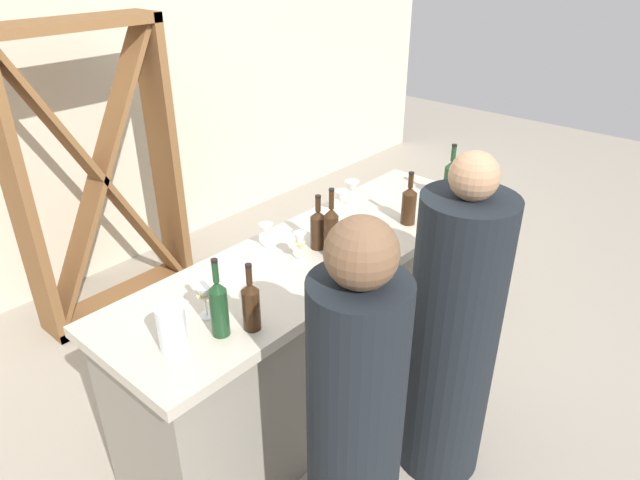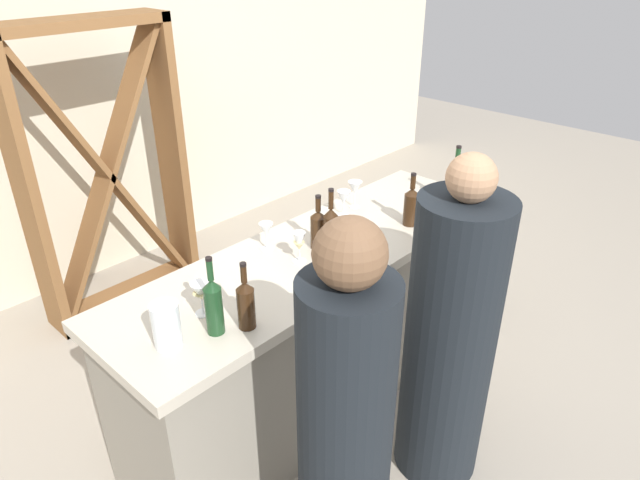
% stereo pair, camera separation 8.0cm
% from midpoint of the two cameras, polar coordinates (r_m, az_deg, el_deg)
% --- Properties ---
extents(ground_plane, '(12.00, 12.00, 0.00)m').
position_cam_midpoint_polar(ground_plane, '(3.32, -0.71, -15.20)').
color(ground_plane, '#9E9384').
extents(back_wall, '(8.00, 0.10, 2.80)m').
position_cam_midpoint_polar(back_wall, '(4.31, -23.87, 14.12)').
color(back_wall, beige).
rests_on(back_wall, ground).
extents(bar_counter, '(2.26, 0.68, 0.94)m').
position_cam_midpoint_polar(bar_counter, '(3.01, -0.77, -8.66)').
color(bar_counter, gray).
rests_on(bar_counter, ground).
extents(wine_rack, '(1.04, 0.28, 1.88)m').
position_cam_midpoint_polar(wine_rack, '(3.86, -21.85, 5.83)').
color(wine_rack, brown).
rests_on(wine_rack, ground).
extents(wine_bottle_leftmost_olive_green, '(0.07, 0.07, 0.33)m').
position_cam_midpoint_polar(wine_bottle_leftmost_olive_green, '(2.17, -11.14, -6.57)').
color(wine_bottle_leftmost_olive_green, '#193D1E').
rests_on(wine_bottle_leftmost_olive_green, bar_counter).
extents(wine_bottle_second_left_amber_brown, '(0.07, 0.07, 0.29)m').
position_cam_midpoint_polar(wine_bottle_second_left_amber_brown, '(2.19, -7.97, -6.45)').
color(wine_bottle_second_left_amber_brown, '#331E0F').
rests_on(wine_bottle_second_left_amber_brown, bar_counter).
extents(wine_bottle_center_amber_brown, '(0.07, 0.07, 0.34)m').
position_cam_midpoint_polar(wine_bottle_center_amber_brown, '(2.65, 0.26, 0.94)').
color(wine_bottle_center_amber_brown, '#331E0F').
rests_on(wine_bottle_center_amber_brown, bar_counter).
extents(wine_bottle_second_right_amber_brown, '(0.08, 0.08, 0.28)m').
position_cam_midpoint_polar(wine_bottle_second_right_amber_brown, '(2.73, -1.03, 1.18)').
color(wine_bottle_second_right_amber_brown, '#331E0F').
rests_on(wine_bottle_second_right_amber_brown, bar_counter).
extents(wine_bottle_rightmost_amber_brown, '(0.08, 0.08, 0.29)m').
position_cam_midpoint_polar(wine_bottle_rightmost_amber_brown, '(2.99, 8.15, 3.56)').
color(wine_bottle_rightmost_amber_brown, '#331E0F').
rests_on(wine_bottle_rightmost_amber_brown, bar_counter).
extents(wine_bottle_far_right_olive_green, '(0.08, 0.08, 0.33)m').
position_cam_midpoint_polar(wine_bottle_far_right_olive_green, '(3.30, 12.27, 5.93)').
color(wine_bottle_far_right_olive_green, '#193D1E').
rests_on(wine_bottle_far_right_olive_green, bar_counter).
extents(wine_glass_near_left, '(0.07, 0.07, 0.14)m').
position_cam_midpoint_polar(wine_glass_near_left, '(3.39, 12.92, 5.99)').
color(wine_glass_near_left, white).
rests_on(wine_glass_near_left, bar_counter).
extents(wine_glass_near_center, '(0.08, 0.08, 0.14)m').
position_cam_midpoint_polar(wine_glass_near_center, '(2.29, -12.44, -5.44)').
color(wine_glass_near_center, white).
rests_on(wine_glass_near_center, bar_counter).
extents(wine_glass_near_right, '(0.07, 0.07, 0.15)m').
position_cam_midpoint_polar(wine_glass_near_right, '(2.61, -2.90, -0.34)').
color(wine_glass_near_right, white).
rests_on(wine_glass_near_right, bar_counter).
extents(wine_glass_far_left, '(0.07, 0.07, 0.14)m').
position_cam_midpoint_polar(wine_glass_far_left, '(3.06, 1.41, 4.22)').
color(wine_glass_far_left, white).
rests_on(wine_glass_far_left, bar_counter).
extents(wine_glass_far_center, '(0.07, 0.07, 0.14)m').
position_cam_midpoint_polar(wine_glass_far_center, '(2.72, -6.26, 0.83)').
color(wine_glass_far_center, white).
rests_on(wine_glass_far_center, bar_counter).
extents(wine_glass_far_right, '(0.08, 0.08, 0.15)m').
position_cam_midpoint_polar(wine_glass_far_right, '(3.16, 2.49, 5.23)').
color(wine_glass_far_right, white).
rests_on(wine_glass_far_right, bar_counter).
extents(water_pitcher, '(0.11, 0.11, 0.18)m').
position_cam_midpoint_polar(water_pitcher, '(2.16, -15.65, -8.53)').
color(water_pitcher, silver).
rests_on(water_pitcher, bar_counter).
extents(person_left_guest, '(0.41, 0.41, 1.58)m').
position_cam_midpoint_polar(person_left_guest, '(2.58, 12.21, -9.60)').
color(person_left_guest, black).
rests_on(person_left_guest, ground).
extents(person_center_guest, '(0.41, 0.41, 1.59)m').
position_cam_midpoint_polar(person_center_guest, '(2.08, 2.29, -19.25)').
color(person_center_guest, black).
rests_on(person_center_guest, ground).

